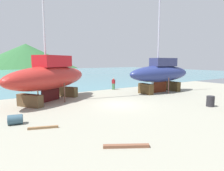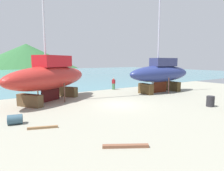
{
  "view_description": "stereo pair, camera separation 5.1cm",
  "coord_description": "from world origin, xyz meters",
  "views": [
    {
      "loc": [
        -10.22,
        -14.21,
        4.02
      ],
      "look_at": [
        1.86,
        3.98,
        1.23
      ],
      "focal_mm": 30.67,
      "sensor_mm": 36.0,
      "label": 1
    },
    {
      "loc": [
        -10.18,
        -14.24,
        4.02
      ],
      "look_at": [
        1.86,
        3.98,
        1.23
      ],
      "focal_mm": 30.67,
      "sensor_mm": 36.0,
      "label": 2
    }
  ],
  "objects": [
    {
      "name": "barrel_tar_black",
      "position": [
        6.34,
        -5.14,
        0.47
      ],
      "size": [
        0.92,
        0.92,
        0.95
      ],
      "primitive_type": "cylinder",
      "rotation": [
        0.0,
        0.0,
        2.65
      ],
      "color": "#26252A",
      "rests_on": "ground"
    },
    {
      "name": "ground_plane",
      "position": [
        0.0,
        -3.98,
        0.0
      ],
      "size": [
        50.46,
        50.46,
        0.0
      ],
      "primitive_type": "plane",
      "color": "gray"
    },
    {
      "name": "barrel_rust_far",
      "position": [
        -8.82,
        -0.92,
        0.32
      ],
      "size": [
        0.97,
        0.79,
        0.63
      ],
      "primitive_type": "cylinder",
      "rotation": [
        1.57,
        0.0,
        4.51
      ],
      "color": "#335162",
      "rests_on": "ground"
    },
    {
      "name": "sea_water",
      "position": [
        0.0,
        47.96,
        0.0
      ],
      "size": [
        145.55,
        78.67,
        0.01
      ],
      "primitive_type": "cube",
      "color": "teal",
      "rests_on": "ground"
    },
    {
      "name": "timber_long_fore",
      "position": [
        -7.55,
        -2.73,
        0.07
      ],
      "size": [
        1.7,
        0.74,
        0.13
      ],
      "primitive_type": "cube",
      "rotation": [
        0.0,
        0.0,
        2.8
      ],
      "color": "olive",
      "rests_on": "ground"
    },
    {
      "name": "timber_plank_far",
      "position": [
        -4.95,
        -7.48,
        0.07
      ],
      "size": [
        1.98,
        1.31,
        0.14
      ],
      "primitive_type": "cube",
      "rotation": [
        0.0,
        0.0,
        2.6
      ],
      "color": "brown",
      "rests_on": "ground"
    },
    {
      "name": "worker",
      "position": [
        4.85,
        8.1,
        0.86
      ],
      "size": [
        0.4,
        0.5,
        1.65
      ],
      "rotation": [
        0.0,
        0.0,
        0.43
      ],
      "color": "#3C6E44",
      "rests_on": "ground"
    },
    {
      "name": "sailboat_mid_port",
      "position": [
        8.58,
        2.81,
        2.49
      ],
      "size": [
        9.73,
        3.0,
        16.79
      ],
      "rotation": [
        0.0,
        0.0,
        3.1
      ],
      "color": "#503B1F",
      "rests_on": "ground"
    },
    {
      "name": "sailboat_large_starboard",
      "position": [
        -4.78,
        5.17,
        2.5
      ],
      "size": [
        10.75,
        8.52,
        19.08
      ],
      "rotation": [
        0.0,
        0.0,
        3.72
      ],
      "color": "brown",
      "rests_on": "ground"
    },
    {
      "name": "headland_hill",
      "position": [
        13.4,
        125.49,
        0.0
      ],
      "size": [
        129.58,
        129.58,
        31.08
      ],
      "primitive_type": "cone",
      "color": "#2E6434",
      "rests_on": "ground"
    }
  ]
}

